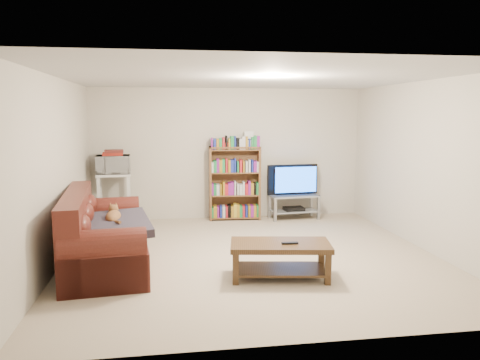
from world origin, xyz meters
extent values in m
plane|color=#BEAA8D|center=(0.00, 0.00, 0.00)|extent=(5.00, 5.00, 0.00)
plane|color=white|center=(0.00, 0.00, 2.40)|extent=(5.00, 5.00, 0.00)
plane|color=beige|center=(0.00, 2.50, 1.20)|extent=(5.00, 0.00, 5.00)
plane|color=beige|center=(0.00, -2.50, 1.20)|extent=(5.00, 0.00, 5.00)
plane|color=beige|center=(-2.50, 0.00, 1.20)|extent=(0.00, 5.00, 5.00)
plane|color=beige|center=(2.50, 0.00, 1.20)|extent=(0.00, 5.00, 5.00)
cube|color=#4E1B14|center=(-1.91, -0.08, 0.21)|extent=(1.19, 2.32, 0.43)
cube|color=#4E1B14|center=(-2.26, -0.12, 0.49)|extent=(0.49, 2.25, 0.93)
cube|color=#4E1B14|center=(-1.81, -1.07, 0.27)|extent=(0.94, 0.33, 0.55)
cube|color=#4E1B14|center=(-2.01, 0.91, 0.27)|extent=(0.94, 0.33, 0.55)
cube|color=#312C38|center=(-1.80, -0.22, 0.56)|extent=(1.05, 1.26, 0.19)
cube|color=#3C2815|center=(0.19, -0.89, 0.39)|extent=(1.24, 0.76, 0.06)
cube|color=#3C2815|center=(0.19, -0.89, 0.10)|extent=(1.12, 0.68, 0.03)
cube|color=#3C2815|center=(-0.37, -1.03, 0.18)|extent=(0.08, 0.08, 0.36)
cube|color=#3C2815|center=(0.67, -1.20, 0.18)|extent=(0.08, 0.08, 0.36)
cube|color=#3C2815|center=(-0.29, -0.57, 0.18)|extent=(0.08, 0.08, 0.36)
cube|color=#3C2815|center=(0.74, -0.74, 0.18)|extent=(0.08, 0.08, 0.36)
cube|color=black|center=(0.28, -0.95, 0.44)|extent=(0.19, 0.05, 0.02)
cube|color=#999EA3|center=(1.18, 2.16, 0.43)|extent=(0.93, 0.48, 0.03)
cube|color=#999EA3|center=(1.18, 2.16, 0.15)|extent=(0.88, 0.46, 0.02)
cube|color=gray|center=(0.78, 1.95, 0.22)|extent=(0.05, 0.05, 0.45)
cube|color=gray|center=(1.61, 2.03, 0.22)|extent=(0.05, 0.05, 0.45)
cube|color=gray|center=(0.74, 2.30, 0.22)|extent=(0.05, 0.05, 0.45)
cube|color=gray|center=(1.58, 2.37, 0.22)|extent=(0.05, 0.05, 0.45)
imported|color=black|center=(1.18, 2.16, 0.73)|extent=(0.97, 0.21, 0.56)
cube|color=black|center=(1.18, 2.16, 0.19)|extent=(0.38, 0.28, 0.06)
cube|color=brown|center=(-0.35, 2.32, 0.67)|extent=(0.06, 0.29, 1.35)
cube|color=brown|center=(0.54, 2.27, 0.67)|extent=(0.06, 0.29, 1.35)
cube|color=brown|center=(0.09, 2.30, 1.33)|extent=(0.95, 0.35, 0.03)
cube|color=maroon|center=(-0.12, 2.31, 1.38)|extent=(0.28, 0.22, 0.07)
cube|color=silver|center=(-2.05, 2.13, 0.90)|extent=(0.60, 0.45, 0.04)
cube|color=silver|center=(-2.05, 2.13, 0.30)|extent=(0.54, 0.41, 0.03)
cube|color=silver|center=(-2.28, 1.94, 0.44)|extent=(0.05, 0.05, 0.88)
cube|color=silver|center=(-1.79, 1.97, 0.44)|extent=(0.05, 0.05, 0.88)
cube|color=silver|center=(-2.30, 2.28, 0.44)|extent=(0.05, 0.05, 0.88)
cube|color=silver|center=(-1.81, 2.31, 0.44)|extent=(0.05, 0.05, 0.88)
imported|color=silver|center=(-2.05, 2.13, 1.07)|extent=(0.59, 0.42, 0.31)
cube|color=maroon|center=(-2.05, 2.13, 1.25)|extent=(0.35, 0.31, 0.05)
camera|label=1|loc=(-1.09, -6.10, 1.92)|focal=35.00mm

